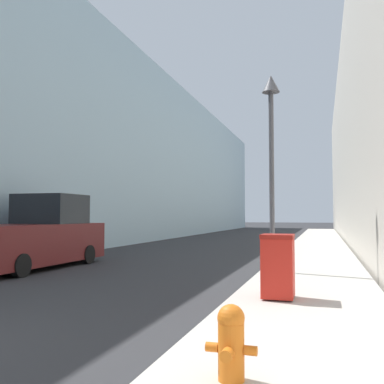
% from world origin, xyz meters
% --- Properties ---
extents(sidewalk_right, '(2.85, 60.00, 0.12)m').
position_xyz_m(sidewalk_right, '(5.46, 18.00, 0.06)').
color(sidewalk_right, '#B7B2A8').
rests_on(sidewalk_right, ground).
extents(building_left_glass, '(12.00, 60.00, 11.75)m').
position_xyz_m(building_left_glass, '(-10.70, 26.00, 5.87)').
color(building_left_glass, '#99B7C6').
rests_on(building_left_glass, ground).
extents(fire_hydrant, '(0.49, 0.37, 0.70)m').
position_xyz_m(fire_hydrant, '(4.91, 0.86, 0.49)').
color(fire_hydrant, orange).
rests_on(fire_hydrant, sidewalk_right).
extents(trash_bin, '(0.59, 0.67, 1.19)m').
position_xyz_m(trash_bin, '(4.93, 4.97, 0.73)').
color(trash_bin, red).
rests_on(trash_bin, sidewalk_right).
extents(lamppost, '(0.49, 0.49, 5.46)m').
position_xyz_m(lamppost, '(4.40, 8.75, 3.84)').
color(lamppost, '#4C4C51').
rests_on(lamppost, sidewalk_right).
extents(pickup_truck, '(2.19, 5.50, 2.36)m').
position_xyz_m(pickup_truck, '(-3.02, 8.43, 0.98)').
color(pickup_truck, '#561919').
rests_on(pickup_truck, ground).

